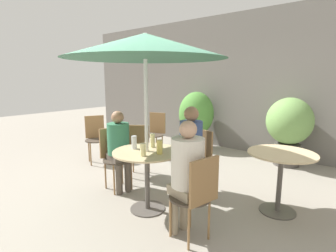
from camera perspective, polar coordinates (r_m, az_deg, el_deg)
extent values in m
plane|color=gray|center=(3.59, -5.21, -16.33)|extent=(20.00, 20.00, 0.00)
cube|color=slate|center=(5.96, 17.33, 8.86)|extent=(10.00, 0.06, 3.00)
cylinder|color=#514C47|center=(3.45, -4.45, -17.44)|extent=(0.43, 0.43, 0.01)
cylinder|color=#514C47|center=(3.29, -4.54, -11.81)|extent=(0.06, 0.06, 0.72)
cylinder|color=#CCB284|center=(3.17, -4.63, -5.64)|extent=(0.82, 0.82, 0.02)
cylinder|color=#514C47|center=(3.64, 22.68, -16.66)|extent=(0.43, 0.43, 0.01)
cylinder|color=#514C47|center=(3.49, 23.10, -11.30)|extent=(0.06, 0.06, 0.72)
cylinder|color=#CCB284|center=(3.38, 23.55, -5.48)|extent=(0.78, 0.78, 0.02)
cylinder|color=#42382D|center=(2.71, 4.78, -15.19)|extent=(0.42, 0.42, 0.02)
cylinder|color=olive|center=(2.65, 4.54, -21.46)|extent=(0.02, 0.02, 0.44)
cylinder|color=olive|center=(2.82, 8.91, -19.44)|extent=(0.02, 0.02, 0.44)
cylinder|color=olive|center=(2.83, 0.53, -19.20)|extent=(0.02, 0.02, 0.44)
cylinder|color=olive|center=(2.99, 4.85, -17.51)|extent=(0.02, 0.02, 0.44)
cube|color=olive|center=(2.50, 7.92, -11.86)|extent=(0.11, 0.36, 0.44)
cylinder|color=#42382D|center=(3.72, 5.38, -7.98)|extent=(0.42, 0.42, 0.02)
cylinder|color=olive|center=(3.79, 8.32, -11.30)|extent=(0.02, 0.02, 0.44)
cylinder|color=olive|center=(3.97, 5.40, -10.21)|extent=(0.02, 0.02, 0.44)
cylinder|color=olive|center=(3.61, 5.24, -12.38)|extent=(0.02, 0.02, 0.44)
cylinder|color=olive|center=(3.80, 2.33, -11.16)|extent=(0.02, 0.02, 0.44)
cube|color=olive|center=(3.78, 7.54, -4.08)|extent=(0.36, 0.11, 0.44)
cylinder|color=#42382D|center=(3.89, -10.88, -7.28)|extent=(0.42, 0.42, 0.02)
cylinder|color=olive|center=(4.14, -9.95, -9.48)|extent=(0.02, 0.02, 0.44)
cylinder|color=olive|center=(4.02, -13.45, -10.20)|extent=(0.02, 0.02, 0.44)
cylinder|color=olive|center=(3.91, -7.99, -10.62)|extent=(0.02, 0.02, 0.44)
cylinder|color=olive|center=(3.79, -11.66, -11.44)|extent=(0.02, 0.02, 0.44)
cube|color=olive|center=(3.99, -12.26, -3.45)|extent=(0.11, 0.36, 0.44)
cylinder|color=#42382D|center=(4.37, -6.19, -5.14)|extent=(0.42, 0.42, 0.02)
cylinder|color=olive|center=(4.33, -8.21, -8.49)|extent=(0.02, 0.02, 0.44)
cylinder|color=olive|center=(4.29, -4.55, -8.60)|extent=(0.02, 0.02, 0.44)
cylinder|color=olive|center=(4.59, -7.60, -7.39)|extent=(0.02, 0.02, 0.44)
cylinder|color=olive|center=(4.55, -4.15, -7.47)|extent=(0.02, 0.02, 0.44)
cube|color=olive|center=(4.14, -6.63, -2.80)|extent=(0.30, 0.24, 0.44)
cylinder|color=#42382D|center=(5.45, -3.19, -1.98)|extent=(0.42, 0.42, 0.02)
cylinder|color=olive|center=(5.56, -1.24, -4.13)|extent=(0.02, 0.02, 0.44)
cylinder|color=olive|center=(5.68, -3.76, -3.83)|extent=(0.02, 0.02, 0.44)
cylinder|color=olive|center=(5.32, -2.53, -4.81)|extent=(0.02, 0.02, 0.44)
cylinder|color=olive|center=(5.45, -5.12, -4.48)|extent=(0.02, 0.02, 0.44)
cube|color=olive|center=(5.57, -2.30, 0.70)|extent=(0.36, 0.12, 0.44)
cylinder|color=#42382D|center=(5.18, -15.28, -2.99)|extent=(0.42, 0.42, 0.02)
cylinder|color=olive|center=(5.39, -13.91, -4.91)|extent=(0.02, 0.02, 0.44)
cylinder|color=olive|center=(5.35, -16.83, -5.15)|extent=(0.02, 0.02, 0.44)
cylinder|color=olive|center=(5.13, -13.41, -5.68)|extent=(0.02, 0.02, 0.44)
cylinder|color=olive|center=(5.09, -16.48, -5.94)|extent=(0.02, 0.02, 0.44)
cube|color=olive|center=(5.32, -15.69, -0.14)|extent=(0.19, 0.33, 0.44)
cylinder|color=gray|center=(2.97, 3.55, -17.74)|extent=(0.10, 0.10, 0.43)
cylinder|color=gray|center=(2.88, 1.23, -18.63)|extent=(0.10, 0.10, 0.43)
cube|color=gray|center=(2.71, 4.21, -13.78)|extent=(0.37, 0.34, 0.10)
cylinder|color=beige|center=(2.61, 4.30, -7.89)|extent=(0.33, 0.33, 0.49)
sphere|color=tan|center=(2.52, 4.40, -0.74)|extent=(0.17, 0.17, 0.17)
cylinder|color=brown|center=(3.74, 2.78, -11.54)|extent=(0.09, 0.09, 0.43)
cylinder|color=brown|center=(3.65, 4.26, -12.17)|extent=(0.09, 0.09, 0.43)
cube|color=brown|center=(3.67, 4.94, -7.26)|extent=(0.32, 0.35, 0.09)
cylinder|color=#384C84|center=(3.59, 5.01, -2.81)|extent=(0.31, 0.31, 0.49)
sphere|color=#9E7051|center=(3.53, 5.10, 2.66)|extent=(0.20, 0.20, 0.20)
cylinder|color=brown|center=(3.80, -10.60, -11.34)|extent=(0.09, 0.09, 0.43)
cylinder|color=brown|center=(3.87, -8.74, -10.92)|extent=(0.09, 0.09, 0.43)
cube|color=brown|center=(3.84, -10.63, -6.62)|extent=(0.34, 0.32, 0.09)
cylinder|color=#337551|center=(3.77, -10.77, -2.74)|extent=(0.31, 0.31, 0.44)
sphere|color=#9E7051|center=(3.71, -10.93, 1.90)|extent=(0.17, 0.17, 0.17)
cylinder|color=beige|center=(2.96, -5.47, -5.15)|extent=(0.06, 0.06, 0.14)
cylinder|color=#DBC65B|center=(3.03, -1.84, -4.59)|extent=(0.07, 0.07, 0.16)
cylinder|color=beige|center=(3.32, -3.37, -3.16)|extent=(0.06, 0.06, 0.17)
cylinder|color=silver|center=(3.26, -7.39, -3.56)|extent=(0.06, 0.06, 0.16)
cylinder|color=slate|center=(6.19, 6.06, -3.28)|extent=(0.50, 0.50, 0.31)
ellipsoid|color=#4C8938|center=(6.07, 6.18, 2.72)|extent=(0.80, 0.80, 1.00)
cylinder|color=#47423D|center=(5.42, 24.40, -5.62)|extent=(0.46, 0.46, 0.41)
ellipsoid|color=#709E51|center=(5.29, 24.92, 1.00)|extent=(0.82, 0.82, 0.86)
cylinder|color=silver|center=(3.10, -4.72, -0.09)|extent=(0.04, 0.04, 2.11)
cone|color=#33664C|center=(3.07, -4.98, 16.93)|extent=(1.84, 1.84, 0.28)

